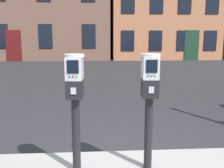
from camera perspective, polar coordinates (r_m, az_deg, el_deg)
name	(u,v)px	position (r m, az deg, el deg)	size (l,w,h in m)	color
ground_plane	(127,168)	(3.46, 3.25, -17.92)	(160.00, 160.00, 0.00)	#28282B
parking_meter_near_kerb	(75,92)	(2.82, -8.11, -1.80)	(0.23, 0.26, 1.32)	black
parking_meter_twin_adjacent	(149,91)	(2.87, 8.23, -1.58)	(0.23, 0.26, 1.32)	black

